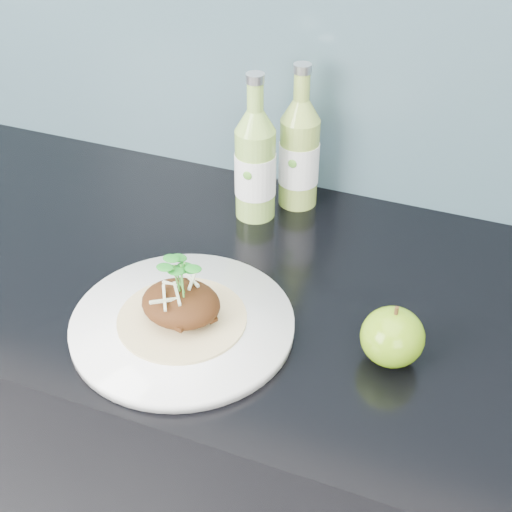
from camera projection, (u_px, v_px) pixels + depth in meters
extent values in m
cube|color=black|center=(260.00, 474.00, 1.29)|extent=(4.00, 0.60, 0.90)
cylinder|color=white|center=(183.00, 324.00, 0.93)|extent=(0.34, 0.34, 0.02)
cylinder|color=tan|center=(182.00, 319.00, 0.93)|extent=(0.17, 0.17, 0.00)
ellipsoid|color=#4B270E|center=(181.00, 304.00, 0.91)|extent=(0.10, 0.09, 0.05)
ellipsoid|color=#4F7E0D|center=(392.00, 337.00, 0.87)|extent=(0.09, 0.09, 0.07)
cylinder|color=#472D14|center=(396.00, 312.00, 0.85)|extent=(0.01, 0.00, 0.01)
cylinder|color=#8CB94D|center=(255.00, 174.00, 1.12)|extent=(0.08, 0.08, 0.15)
cone|color=#8CB94D|center=(255.00, 121.00, 1.07)|extent=(0.06, 0.06, 0.03)
cylinder|color=#8CB94D|center=(255.00, 97.00, 1.04)|extent=(0.03, 0.03, 0.04)
cylinder|color=silver|center=(255.00, 78.00, 1.03)|extent=(0.03, 0.03, 0.01)
cylinder|color=white|center=(255.00, 174.00, 1.12)|extent=(0.09, 0.09, 0.07)
ellipsoid|color=#59A533|center=(247.00, 176.00, 1.09)|extent=(0.01, 0.00, 0.01)
cylinder|color=#96B54B|center=(299.00, 163.00, 1.15)|extent=(0.07, 0.07, 0.15)
cone|color=#96B54B|center=(301.00, 110.00, 1.10)|extent=(0.06, 0.06, 0.03)
cylinder|color=#96B54B|center=(302.00, 86.00, 1.08)|extent=(0.03, 0.03, 0.04)
cylinder|color=silver|center=(303.00, 68.00, 1.06)|extent=(0.03, 0.03, 0.01)
cylinder|color=white|center=(299.00, 162.00, 1.15)|extent=(0.07, 0.07, 0.07)
ellipsoid|color=#59A533|center=(292.00, 164.00, 1.12)|extent=(0.01, 0.00, 0.01)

